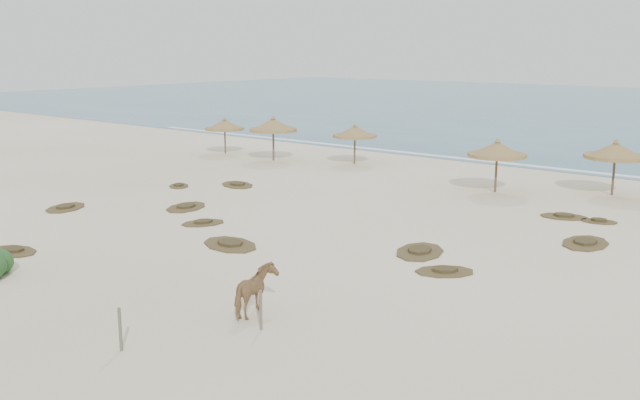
# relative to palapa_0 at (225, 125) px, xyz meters

# --- Properties ---
(ground) EXTENTS (160.00, 160.00, 0.00)m
(ground) POSITION_rel_palapa_0_xyz_m (18.70, -17.68, -1.98)
(ground) COLOR beige
(ground) RESTS_ON ground
(foam_line) EXTENTS (70.00, 0.60, 0.01)m
(foam_line) POSITION_rel_palapa_0_xyz_m (18.70, 8.32, -1.98)
(foam_line) COLOR white
(foam_line) RESTS_ON ground
(palapa_0) EXTENTS (3.20, 3.20, 2.55)m
(palapa_0) POSITION_rel_palapa_0_xyz_m (0.00, 0.00, 0.00)
(palapa_0) COLOR brown
(palapa_0) RESTS_ON ground
(palapa_1) EXTENTS (4.01, 4.01, 2.95)m
(palapa_1) POSITION_rel_palapa_0_xyz_m (4.76, -0.15, 0.31)
(palapa_1) COLOR brown
(palapa_1) RESTS_ON ground
(palapa_2) EXTENTS (2.89, 2.89, 2.61)m
(palapa_2) POSITION_rel_palapa_0_xyz_m (9.75, 2.08, 0.04)
(palapa_2) COLOR brown
(palapa_2) RESTS_ON ground
(palapa_3) EXTENTS (3.53, 3.53, 2.80)m
(palapa_3) POSITION_rel_palapa_0_xyz_m (20.77, -0.64, 0.19)
(palapa_3) COLOR brown
(palapa_3) RESTS_ON ground
(palapa_4) EXTENTS (3.32, 3.32, 2.85)m
(palapa_4) POSITION_rel_palapa_0_xyz_m (25.66, 2.38, 0.23)
(palapa_4) COLOR brown
(palapa_4) RESTS_ON ground
(horse) EXTENTS (1.18, 1.77, 1.38)m
(horse) POSITION_rel_palapa_0_xyz_m (23.33, -20.84, -1.29)
(horse) COLOR #9B7946
(horse) RESTS_ON ground
(fence_post_near) EXTENTS (0.10, 0.10, 1.11)m
(fence_post_near) POSITION_rel_palapa_0_xyz_m (22.47, -24.63, -1.43)
(fence_post_near) COLOR #6E6153
(fence_post_near) RESTS_ON ground
(fence_post_far) EXTENTS (0.09, 0.09, 1.09)m
(fence_post_far) POSITION_rel_palapa_0_xyz_m (24.20, -21.51, -1.44)
(fence_post_far) COLOR #6E6153
(fence_post_far) RESTS_ON ground
(scrub_0) EXTENTS (2.43, 2.76, 0.16)m
(scrub_0) POSITION_rel_palapa_0_xyz_m (7.13, -16.77, -1.93)
(scrub_0) COLOR brown
(scrub_0) RESTS_ON ground
(scrub_1) EXTENTS (2.34, 2.83, 0.16)m
(scrub_1) POSITION_rel_palapa_0_xyz_m (11.36, -13.18, -1.93)
(scrub_1) COLOR brown
(scrub_1) RESTS_ON ground
(scrub_2) EXTENTS (1.87, 2.18, 0.16)m
(scrub_2) POSITION_rel_palapa_0_xyz_m (14.28, -14.72, -1.93)
(scrub_2) COLOR brown
(scrub_2) RESTS_ON ground
(scrub_3) EXTENTS (2.36, 2.94, 0.16)m
(scrub_3) POSITION_rel_palapa_0_xyz_m (23.62, -12.66, -1.93)
(scrub_3) COLOR brown
(scrub_3) RESTS_ON ground
(scrub_4) EXTENTS (2.33, 2.29, 0.16)m
(scrub_4) POSITION_rel_palapa_0_xyz_m (25.49, -14.14, -1.93)
(scrub_4) COLOR brown
(scrub_4) RESTS_ON ground
(scrub_5) EXTENTS (1.82, 2.62, 0.16)m
(scrub_5) POSITION_rel_palapa_0_xyz_m (27.85, -7.71, -1.93)
(scrub_5) COLOR brown
(scrub_5) RESTS_ON ground
(scrub_6) EXTENTS (2.76, 2.30, 0.16)m
(scrub_6) POSITION_rel_palapa_0_xyz_m (9.23, -7.82, -1.93)
(scrub_6) COLOR brown
(scrub_6) RESTS_ON ground
(scrub_7) EXTENTS (2.35, 1.93, 0.16)m
(scrub_7) POSITION_rel_palapa_0_xyz_m (25.61, -3.94, -1.93)
(scrub_7) COLOR brown
(scrub_7) RESTS_ON ground
(scrub_8) EXTENTS (1.87, 1.80, 0.16)m
(scrub_8) POSITION_rel_palapa_0_xyz_m (7.04, -10.01, -1.93)
(scrub_8) COLOR brown
(scrub_8) RESTS_ON ground
(scrub_9) EXTENTS (2.95, 2.26, 0.16)m
(scrub_9) POSITION_rel_palapa_0_xyz_m (17.60, -16.33, -1.93)
(scrub_9) COLOR brown
(scrub_9) RESTS_ON ground
(scrub_10) EXTENTS (1.68, 1.30, 0.16)m
(scrub_10) POSITION_rel_palapa_0_xyz_m (27.09, -3.87, -1.93)
(scrub_10) COLOR brown
(scrub_10) RESTS_ON ground
(scrub_11) EXTENTS (2.18, 1.55, 0.16)m
(scrub_11) POSITION_rel_palapa_0_xyz_m (12.16, -21.96, -1.93)
(scrub_11) COLOR brown
(scrub_11) RESTS_ON ground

